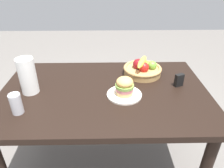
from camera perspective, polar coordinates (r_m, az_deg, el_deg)
ground_plane at (r=1.94m, az=-1.68°, el=-20.83°), size 8.00×8.00×0.00m
dining_table at (r=1.49m, az=-2.05°, el=-4.99°), size 1.40×0.90×0.75m
plate at (r=1.38m, az=3.32°, el=-2.87°), size 0.23×0.23×0.01m
sandwich at (r=1.34m, az=3.41°, el=-0.52°), size 0.12×0.12×0.12m
soda_can at (r=1.31m, az=-24.42°, el=-4.83°), size 0.07×0.07×0.13m
fruit_basket at (r=1.63m, az=8.23°, el=4.10°), size 0.29×0.29×0.14m
paper_towel_roll at (r=1.46m, az=-21.77°, el=2.02°), size 0.11×0.11×0.24m
napkin_holder at (r=1.53m, az=17.61°, el=0.99°), size 0.07×0.05×0.09m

